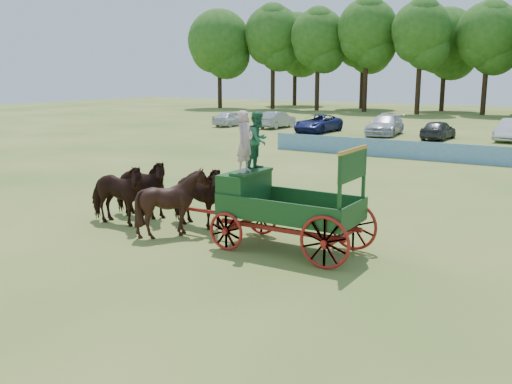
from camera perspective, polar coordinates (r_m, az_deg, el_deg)
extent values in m
plane|color=#A49A4A|center=(16.03, 14.22, -6.23)|extent=(160.00, 160.00, 0.00)
imported|color=black|center=(18.99, -13.83, -0.21)|extent=(2.52, 1.33, 2.05)
imported|color=black|center=(19.76, -11.57, 0.35)|extent=(2.53, 1.34, 2.05)
imported|color=black|center=(17.39, -8.26, -1.07)|extent=(2.19, 2.03, 2.06)
imported|color=black|center=(18.23, -6.05, -0.43)|extent=(2.49, 1.25, 2.05)
cube|color=#AA111B|center=(16.65, -1.16, -3.04)|extent=(0.12, 2.00, 0.12)
cube|color=#AA111B|center=(15.29, 8.37, -4.51)|extent=(0.12, 2.00, 0.12)
cube|color=#AA111B|center=(15.42, 2.43, -3.79)|extent=(3.80, 0.10, 0.12)
cube|color=#AA111B|center=(16.35, 4.32, -2.91)|extent=(3.80, 0.10, 0.12)
cube|color=#AA111B|center=(17.10, -3.70, -2.14)|extent=(2.80, 0.09, 0.09)
cube|color=#1B4818|center=(15.81, 3.42, -2.36)|extent=(3.80, 1.80, 0.10)
cube|color=#1B4818|center=(14.99, 1.83, -1.94)|extent=(3.80, 0.06, 0.55)
cube|color=#1B4818|center=(16.50, 4.88, -0.71)|extent=(3.80, 0.06, 0.55)
cube|color=#1B4818|center=(14.97, 9.78, -2.13)|extent=(0.06, 1.80, 0.55)
cube|color=#1B4818|center=(16.43, -1.17, 0.17)|extent=(0.85, 1.70, 1.05)
cube|color=#1B4818|center=(16.20, -0.44, 2.05)|extent=(0.55, 1.50, 0.08)
cube|color=#1B4818|center=(16.68, -2.27, -0.37)|extent=(0.10, 1.60, 0.65)
cube|color=#1B4818|center=(16.65, -1.74, -1.45)|extent=(0.55, 1.60, 0.06)
cube|color=#1B4818|center=(14.13, 8.35, -0.20)|extent=(0.08, 0.08, 1.80)
cube|color=#1B4818|center=(15.59, 10.70, 0.83)|extent=(0.08, 0.08, 1.80)
cube|color=#1B4818|center=(14.75, 9.66, 2.62)|extent=(0.07, 1.75, 0.75)
cube|color=gold|center=(14.70, 9.71, 4.16)|extent=(0.08, 1.80, 0.09)
cube|color=gold|center=(14.77, 9.52, 2.64)|extent=(0.02, 1.30, 0.12)
torus|color=#AA111B|center=(15.90, -3.02, -3.95)|extent=(1.09, 0.09, 1.09)
torus|color=#AA111B|center=(17.44, 0.54, -2.52)|extent=(1.09, 0.09, 1.09)
torus|color=#AA111B|center=(14.43, 6.87, -5.04)|extent=(1.39, 0.09, 1.39)
torus|color=#AA111B|center=(16.11, 9.72, -3.34)|extent=(1.39, 0.09, 1.39)
imported|color=#CE9EA5|center=(15.78, -1.12, 5.06)|extent=(0.41, 0.62, 1.70)
imported|color=#286A44|center=(16.37, 0.21, 5.21)|extent=(0.62, 0.80, 1.65)
cube|color=#1F63A9|center=(33.35, 22.07, 3.43)|extent=(26.00, 0.08, 1.05)
imported|color=silver|center=(54.35, -2.51, 7.37)|extent=(1.95, 4.36, 1.46)
imported|color=gray|center=(52.41, 2.10, 7.23)|extent=(1.68, 4.57, 1.50)
imported|color=navy|center=(48.79, 6.22, 6.83)|extent=(2.65, 5.41, 1.48)
imported|color=silver|center=(47.40, 12.78, 6.55)|extent=(2.85, 5.77, 1.61)
imported|color=#333338|center=(45.22, 17.77, 5.94)|extent=(1.98, 4.35, 1.45)
cylinder|color=#382314|center=(83.94, -3.64, 10.14)|extent=(0.60, 0.60, 5.13)
sphere|color=#1E5015|center=(84.04, -3.70, 14.84)|extent=(8.92, 8.92, 8.92)
cylinder|color=#382314|center=(81.88, 1.68, 10.28)|extent=(0.60, 0.60, 5.60)
sphere|color=#1E5015|center=(82.04, 1.71, 15.54)|extent=(7.92, 7.92, 7.92)
cylinder|color=#382314|center=(78.73, 6.12, 10.05)|extent=(0.60, 0.60, 5.28)
sphere|color=#1E5015|center=(78.85, 6.24, 15.21)|extent=(7.36, 7.36, 7.36)
cylinder|color=#382314|center=(76.28, 10.84, 10.01)|extent=(0.60, 0.60, 5.69)
sphere|color=#1E5015|center=(76.46, 11.06, 15.74)|extent=(7.60, 7.60, 7.60)
cylinder|color=#382314|center=(73.37, 15.88, 9.63)|extent=(0.60, 0.60, 5.44)
sphere|color=#1E5015|center=(73.52, 16.21, 15.32)|extent=(7.04, 7.04, 7.04)
cylinder|color=#382314|center=(74.62, 21.84, 9.16)|extent=(0.60, 0.60, 5.16)
sphere|color=#1E5015|center=(74.73, 22.25, 14.45)|extent=(7.54, 7.54, 7.54)
cylinder|color=#382314|center=(90.89, 3.89, 10.30)|extent=(0.60, 0.60, 5.28)
sphere|color=#1E5015|center=(90.99, 3.95, 14.77)|extent=(8.94, 8.94, 8.94)
cylinder|color=#382314|center=(83.97, 10.53, 10.08)|extent=(0.60, 0.60, 5.46)
sphere|color=#1E5015|center=(84.10, 10.72, 15.07)|extent=(8.29, 8.29, 8.29)
cylinder|color=#382314|center=(80.67, 18.14, 9.47)|extent=(0.60, 0.60, 4.96)
sphere|color=#1E5015|center=(80.75, 18.45, 14.19)|extent=(8.52, 8.52, 8.52)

